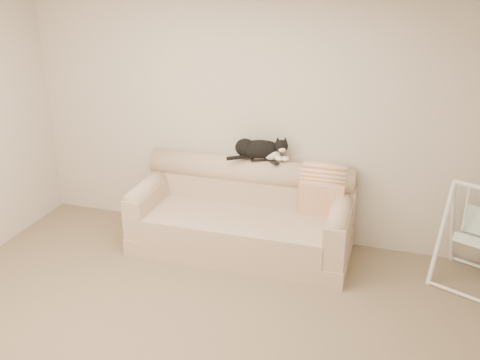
# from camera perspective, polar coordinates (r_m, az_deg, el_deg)

# --- Properties ---
(ground_plane) EXTENTS (5.00, 5.00, 0.00)m
(ground_plane) POSITION_cam_1_polar(r_m,az_deg,el_deg) (4.36, -5.33, -17.15)
(ground_plane) COLOR brown
(ground_plane) RESTS_ON ground
(room_shell) EXTENTS (5.04, 4.04, 2.60)m
(room_shell) POSITION_cam_1_polar(r_m,az_deg,el_deg) (3.60, -6.19, 2.04)
(room_shell) COLOR beige
(room_shell) RESTS_ON ground
(sofa) EXTENTS (2.20, 0.93, 0.90)m
(sofa) POSITION_cam_1_polar(r_m,az_deg,el_deg) (5.48, 0.30, -3.91)
(sofa) COLOR tan
(sofa) RESTS_ON ground
(remote_a) EXTENTS (0.19, 0.11, 0.03)m
(remote_a) POSITION_cam_1_polar(r_m,az_deg,el_deg) (5.43, 2.06, 2.23)
(remote_a) COLOR black
(remote_a) RESTS_ON sofa
(remote_b) EXTENTS (0.15, 0.16, 0.02)m
(remote_b) POSITION_cam_1_polar(r_m,az_deg,el_deg) (5.38, 3.55, 1.99)
(remote_b) COLOR black
(remote_b) RESTS_ON sofa
(tuxedo_cat) EXTENTS (0.62, 0.36, 0.25)m
(tuxedo_cat) POSITION_cam_1_polar(r_m,az_deg,el_deg) (5.41, 2.13, 3.32)
(tuxedo_cat) COLOR black
(tuxedo_cat) RESTS_ON sofa
(throw_blanket) EXTENTS (0.44, 0.38, 0.58)m
(throw_blanket) POSITION_cam_1_polar(r_m,az_deg,el_deg) (5.38, 8.96, -0.32)
(throw_blanket) COLOR #D26E3A
(throw_blanket) RESTS_ON sofa
(baby_swing) EXTENTS (0.78, 0.80, 0.96)m
(baby_swing) POSITION_cam_1_polar(r_m,az_deg,el_deg) (5.29, 23.98, -5.44)
(baby_swing) COLOR white
(baby_swing) RESTS_ON ground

